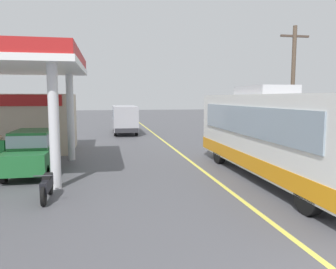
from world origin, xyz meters
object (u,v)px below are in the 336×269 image
Objects in this scene: coach_bus_main at (275,136)px; motorcycle_parked_forecourt at (47,186)px; car_at_pump at (33,150)px; minibus_opposing_lane at (124,117)px; pedestrian_near_pump at (1,152)px.

coach_bus_main is 6.13× the size of motorcycle_parked_forecourt.
car_at_pump is at bearing 163.77° from coach_bus_main.
minibus_opposing_lane is at bearing 72.60° from car_at_pump.
pedestrian_near_pump is (-10.88, 2.88, -0.79)m from coach_bus_main.
minibus_opposing_lane is 3.69× the size of pedestrian_near_pump.
minibus_opposing_lane reaches higher than motorcycle_parked_forecourt.
coach_bus_main is 10.01m from car_at_pump.
minibus_opposing_lane is 19.25m from motorcycle_parked_forecourt.
coach_bus_main is at bearing -14.80° from pedestrian_near_pump.
minibus_opposing_lane is at bearing 79.59° from motorcycle_parked_forecourt.
coach_bus_main is 18.41m from minibus_opposing_lane.
pedestrian_near_pump is at bearing -111.90° from minibus_opposing_lane.
minibus_opposing_lane is at bearing 105.46° from coach_bus_main.
pedestrian_near_pump is (-2.50, 4.04, 0.49)m from motorcycle_parked_forecourt.
pedestrian_near_pump reaches higher than motorcycle_parked_forecourt.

